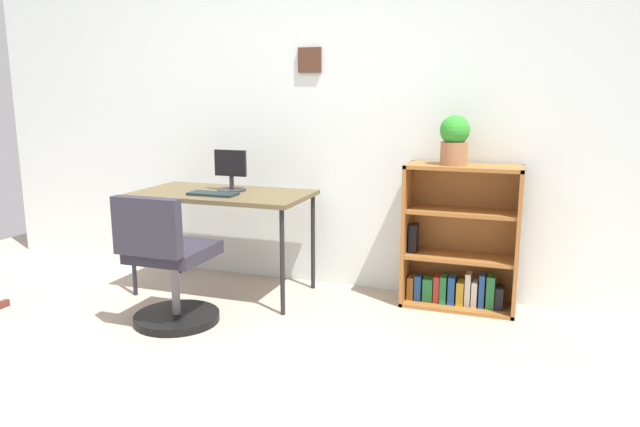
{
  "coord_description": "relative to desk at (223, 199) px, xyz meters",
  "views": [
    {
      "loc": [
        1.61,
        -1.9,
        1.39
      ],
      "look_at": [
        0.46,
        1.34,
        0.69
      ],
      "focal_mm": 33.39,
      "sensor_mm": 36.0,
      "label": 1
    }
  ],
  "objects": [
    {
      "name": "wall_back",
      "position": [
        0.37,
        0.47,
        0.54
      ],
      "size": [
        5.2,
        0.12,
        2.42
      ],
      "color": "silver",
      "rests_on": "ground_plane"
    },
    {
      "name": "office_chair",
      "position": [
        -0.01,
        -0.67,
        -0.32
      ],
      "size": [
        0.52,
        0.55,
        0.82
      ],
      "color": "black",
      "rests_on": "ground_plane"
    },
    {
      "name": "ground_plane",
      "position": [
        0.37,
        -1.68,
        -0.67
      ],
      "size": [
        6.24,
        6.24,
        0.0
      ],
      "primitive_type": "plane",
      "color": "#AE9C8B"
    },
    {
      "name": "desk",
      "position": [
        0.0,
        0.0,
        0.0
      ],
      "size": [
        1.2,
        0.64,
        0.72
      ],
      "color": "brown",
      "rests_on": "ground_plane"
    },
    {
      "name": "monitor",
      "position": [
        0.03,
        0.07,
        0.18
      ],
      "size": [
        0.23,
        0.2,
        0.28
      ],
      "color": "#262628",
      "rests_on": "desk"
    },
    {
      "name": "keyboard",
      "position": [
        0.0,
        -0.14,
        0.06
      ],
      "size": [
        0.33,
        0.14,
        0.02
      ],
      "primitive_type": "cube",
      "color": "#1C292B",
      "rests_on": "desk"
    },
    {
      "name": "bookshelf_low",
      "position": [
        1.58,
        0.28,
        -0.25
      ],
      "size": [
        0.73,
        0.3,
        0.94
      ],
      "color": "#995F2A",
      "rests_on": "ground_plane"
    },
    {
      "name": "potted_plant_on_shelf",
      "position": [
        1.52,
        0.22,
        0.44
      ],
      "size": [
        0.19,
        0.19,
        0.31
      ],
      "color": "#9E6642",
      "rests_on": "bookshelf_low"
    }
  ]
}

